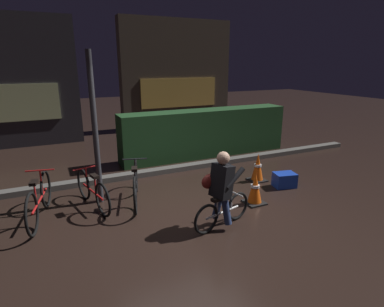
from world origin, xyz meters
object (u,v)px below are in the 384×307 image
(street_post, at_px, (95,130))
(parked_bike_center_left, at_px, (93,191))
(cyclist, at_px, (221,190))
(traffic_cone_near, at_px, (255,189))
(traffic_cone_far, at_px, (258,168))
(parked_bike_left_mid, at_px, (39,200))
(parked_bike_center_right, at_px, (136,184))
(blue_crate, at_px, (284,180))

(street_post, distance_m, parked_bike_center_left, 1.08)
(parked_bike_center_left, distance_m, cyclist, 2.35)
(traffic_cone_near, xyz_separation_m, traffic_cone_far, (0.75, 0.94, 0.01))
(street_post, xyz_separation_m, parked_bike_left_mid, (-1.02, -0.29, -1.02))
(parked_bike_left_mid, bearing_deg, traffic_cone_near, -93.68)
(parked_bike_center_right, bearing_deg, street_post, 80.82)
(parked_bike_center_left, height_order, traffic_cone_far, parked_bike_center_left)
(parked_bike_center_right, height_order, blue_crate, parked_bike_center_right)
(street_post, distance_m, blue_crate, 3.94)
(traffic_cone_near, height_order, cyclist, cyclist)
(parked_bike_left_mid, relative_size, parked_bike_center_left, 1.13)
(parked_bike_left_mid, xyz_separation_m, traffic_cone_near, (3.60, -1.01, -0.07))
(traffic_cone_far, bearing_deg, blue_crate, -60.61)
(parked_bike_center_left, bearing_deg, street_post, -52.32)
(parked_bike_center_left, bearing_deg, cyclist, -145.38)
(traffic_cone_far, distance_m, cyclist, 2.28)
(cyclist, bearing_deg, blue_crate, 7.91)
(traffic_cone_far, height_order, blue_crate, traffic_cone_far)
(street_post, relative_size, parked_bike_center_right, 1.70)
(parked_bike_left_mid, distance_m, traffic_cone_far, 4.35)
(street_post, xyz_separation_m, parked_bike_center_right, (0.60, -0.29, -1.02))
(blue_crate, distance_m, cyclist, 2.29)
(cyclist, bearing_deg, traffic_cone_near, 9.94)
(street_post, distance_m, parked_bike_left_mid, 1.47)
(traffic_cone_near, height_order, blue_crate, traffic_cone_near)
(traffic_cone_far, bearing_deg, parked_bike_left_mid, 179.10)
(street_post, xyz_separation_m, traffic_cone_near, (2.58, -1.30, -1.09))
(traffic_cone_near, xyz_separation_m, cyclist, (-1.01, -0.47, 0.34))
(traffic_cone_near, bearing_deg, street_post, 153.22)
(street_post, height_order, cyclist, street_post)
(street_post, height_order, parked_bike_center_left, street_post)
(parked_bike_center_right, xyz_separation_m, traffic_cone_far, (2.73, -0.07, -0.05))
(parked_bike_left_mid, bearing_deg, blue_crate, -85.48)
(parked_bike_center_left, bearing_deg, traffic_cone_far, -105.75)
(parked_bike_left_mid, distance_m, parked_bike_center_left, 0.87)
(parked_bike_left_mid, bearing_deg, parked_bike_center_right, -77.84)
(parked_bike_center_left, xyz_separation_m, cyclist, (1.72, -1.57, 0.31))
(parked_bike_center_right, bearing_deg, parked_bike_left_mid, 106.57)
(parked_bike_center_right, distance_m, traffic_cone_near, 2.22)
(street_post, distance_m, parked_bike_center_right, 1.22)
(street_post, relative_size, parked_bike_center_left, 1.85)
(street_post, bearing_deg, parked_bike_center_left, -129.34)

